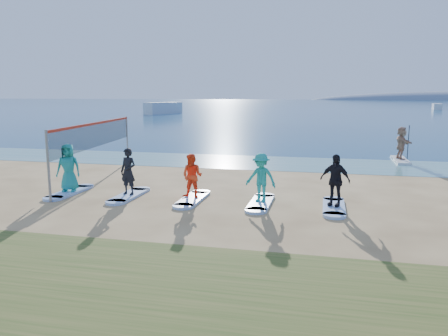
% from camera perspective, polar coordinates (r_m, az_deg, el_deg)
% --- Properties ---
extents(ground, '(600.00, 600.00, 0.00)m').
position_cam_1_polar(ground, '(13.72, -1.17, -5.93)').
color(ground, tan).
rests_on(ground, ground).
extents(shallow_water, '(600.00, 600.00, 0.00)m').
position_cam_1_polar(shallow_water, '(23.81, 5.08, 0.72)').
color(shallow_water, teal).
rests_on(shallow_water, ground).
extents(ocean, '(600.00, 600.00, 0.00)m').
position_cam_1_polar(ocean, '(172.87, 12.17, 8.18)').
color(ocean, navy).
rests_on(ocean, ground).
extents(volleyball_net, '(1.43, 8.99, 2.50)m').
position_cam_1_polar(volleyball_net, '(19.96, -16.36, 4.14)').
color(volleyball_net, gray).
rests_on(volleyball_net, ground).
extents(paddleboard, '(0.71, 3.00, 0.12)m').
position_cam_1_polar(paddleboard, '(26.20, 22.03, 0.98)').
color(paddleboard, silver).
rests_on(paddleboard, ground).
extents(paddleboarder, '(0.90, 1.74, 1.79)m').
position_cam_1_polar(paddleboarder, '(26.09, 22.16, 3.06)').
color(paddleboarder, tan).
rests_on(paddleboarder, paddleboard).
extents(boat_offshore_a, '(5.15, 8.97, 2.15)m').
position_cam_1_polar(boat_offshore_a, '(84.88, -7.91, 7.04)').
color(boat_offshore_a, silver).
rests_on(boat_offshore_a, ground).
extents(boat_offshore_b, '(2.71, 6.65, 1.42)m').
position_cam_1_polar(boat_offshore_b, '(120.45, 26.04, 6.90)').
color(boat_offshore_b, silver).
rests_on(boat_offshore_b, ground).
extents(surfboard_0, '(0.70, 2.20, 0.09)m').
position_cam_1_polar(surfboard_0, '(17.40, -19.49, -2.98)').
color(surfboard_0, '#9ABEEF').
rests_on(surfboard_0, ground).
extents(student_0, '(0.98, 0.75, 1.78)m').
position_cam_1_polar(student_0, '(17.23, -19.66, 0.05)').
color(student_0, teal).
rests_on(student_0, surfboard_0).
extents(surfboard_1, '(0.70, 2.20, 0.09)m').
position_cam_1_polar(surfboard_1, '(16.25, -12.29, -3.52)').
color(surfboard_1, '#9ABEEF').
rests_on(surfboard_1, ground).
extents(student_1, '(0.69, 0.53, 1.68)m').
position_cam_1_polar(student_1, '(16.07, -12.41, -0.44)').
color(student_1, black).
rests_on(student_1, surfboard_1).
extents(surfboard_2, '(0.70, 2.20, 0.09)m').
position_cam_1_polar(surfboard_2, '(15.38, -4.13, -4.06)').
color(surfboard_2, '#9ABEEF').
rests_on(surfboard_2, ground).
extents(student_2, '(0.82, 0.68, 1.55)m').
position_cam_1_polar(student_2, '(15.21, -4.17, -1.06)').
color(student_2, '#FF431A').
rests_on(student_2, surfboard_2).
extents(surfboard_3, '(0.70, 2.20, 0.09)m').
position_cam_1_polar(surfboard_3, '(14.86, 4.80, -4.55)').
color(surfboard_3, '#9ABEEF').
rests_on(surfboard_3, ground).
extents(student_3, '(1.19, 0.86, 1.65)m').
position_cam_1_polar(student_3, '(14.68, 4.85, -1.26)').
color(student_3, teal).
rests_on(student_3, surfboard_3).
extents(surfboard_4, '(0.70, 2.20, 0.09)m').
position_cam_1_polar(surfboard_4, '(14.72, 14.15, -4.95)').
color(surfboard_4, '#9ABEEF').
rests_on(surfboard_4, ground).
extents(student_4, '(1.08, 0.75, 1.69)m').
position_cam_1_polar(student_4, '(14.53, 14.29, -1.55)').
color(student_4, black).
rests_on(student_4, surfboard_4).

